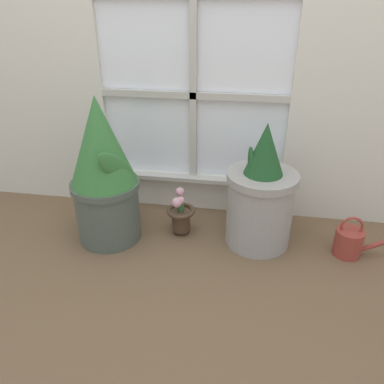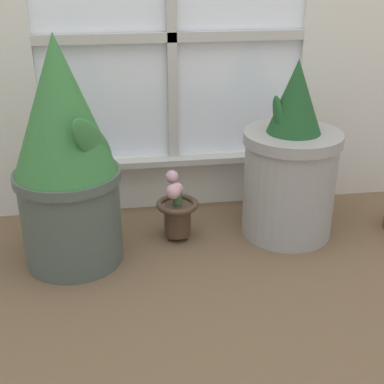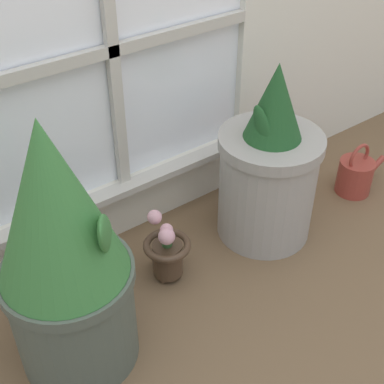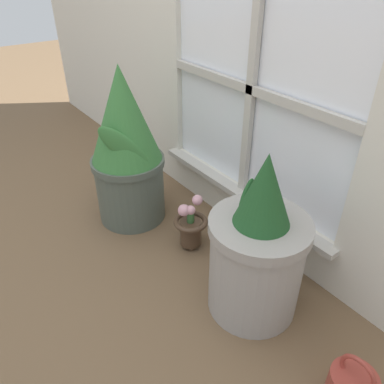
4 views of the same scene
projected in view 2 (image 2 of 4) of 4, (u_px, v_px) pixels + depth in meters
ground_plane at (194, 277)px, 1.74m from camera, size 10.00×10.00×0.00m
potted_plant_left at (66, 157)px, 1.69m from camera, size 0.34×0.35×0.76m
potted_plant_right at (290, 166)px, 1.91m from camera, size 0.35×0.35×0.64m
flower_vase at (177, 210)px, 1.93m from camera, size 0.15×0.15×0.25m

